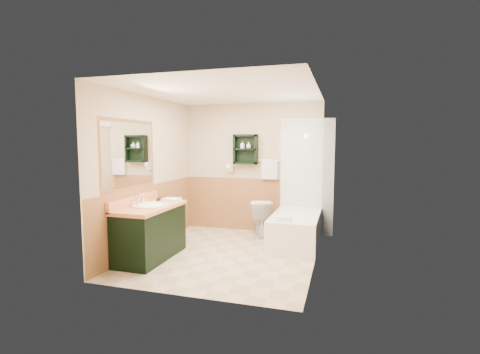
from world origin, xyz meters
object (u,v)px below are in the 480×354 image
(toilet, at_px, (261,218))
(vanity_book, at_px, (157,193))
(hair_dryer, at_px, (231,168))
(soap_bottle_b, at_px, (249,146))
(soap_bottle_a, at_px, (243,147))
(wall_shelf, at_px, (246,149))
(bathtub, at_px, (296,229))
(vanity, at_px, (151,232))

(toilet, bearing_deg, vanity_book, 22.84)
(hair_dryer, xyz_separation_m, soap_bottle_b, (0.36, -0.03, 0.41))
(hair_dryer, height_order, soap_bottle_a, soap_bottle_a)
(wall_shelf, xyz_separation_m, soap_bottle_b, (0.06, -0.01, 0.06))
(hair_dryer, height_order, soap_bottle_b, soap_bottle_b)
(wall_shelf, height_order, toilet, wall_shelf)
(bathtub, height_order, soap_bottle_b, soap_bottle_b)
(soap_bottle_a, bearing_deg, bathtub, -26.95)
(bathtub, bearing_deg, vanity_book, -157.62)
(wall_shelf, xyz_separation_m, bathtub, (1.03, -0.55, -1.30))
(hair_dryer, bearing_deg, wall_shelf, -4.76)
(toilet, distance_m, soap_bottle_a, 1.35)
(bathtub, distance_m, vanity_book, 2.34)
(vanity_book, relative_size, soap_bottle_b, 1.75)
(wall_shelf, distance_m, bathtub, 1.75)
(hair_dryer, height_order, vanity_book, hair_dryer)
(soap_bottle_a, relative_size, soap_bottle_b, 1.14)
(toilet, xyz_separation_m, vanity_book, (-1.42, -1.15, 0.54))
(vanity_book, bearing_deg, hair_dryer, 37.50)
(vanity, height_order, soap_bottle_a, soap_bottle_a)
(vanity, height_order, soap_bottle_b, soap_bottle_b)
(hair_dryer, bearing_deg, soap_bottle_b, -4.77)
(vanity, bearing_deg, soap_bottle_a, 66.03)
(soap_bottle_b, bearing_deg, vanity_book, -128.48)
(vanity, xyz_separation_m, vanity_book, (-0.17, 0.48, 0.49))
(bathtub, relative_size, soap_bottle_b, 12.68)
(vanity, relative_size, soap_bottle_b, 10.26)
(wall_shelf, bearing_deg, vanity, -115.33)
(bathtub, xyz_separation_m, soap_bottle_b, (-0.97, 0.55, 1.36))
(wall_shelf, height_order, bathtub, wall_shelf)
(hair_dryer, xyz_separation_m, bathtub, (1.33, -0.58, -0.95))
(hair_dryer, bearing_deg, toilet, -23.75)
(vanity, height_order, vanity_book, vanity_book)
(toilet, distance_m, vanity_book, 1.90)
(hair_dryer, relative_size, soap_bottle_a, 1.78)
(toilet, bearing_deg, vanity, 36.21)
(bathtub, xyz_separation_m, toilet, (-0.67, 0.29, 0.08))
(bathtub, height_order, vanity_book, vanity_book)
(hair_dryer, xyz_separation_m, vanity, (-0.59, -1.92, -0.81))
(toilet, xyz_separation_m, soap_bottle_b, (-0.30, 0.26, 1.28))
(wall_shelf, bearing_deg, soap_bottle_b, -4.78)
(vanity, xyz_separation_m, soap_bottle_a, (0.84, 1.89, 1.21))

